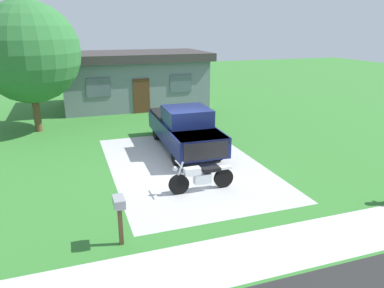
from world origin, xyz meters
name	(u,v)px	position (x,y,z in m)	size (l,w,h in m)	color
ground_plane	(185,165)	(0.00, 0.00, 0.00)	(80.00, 80.00, 0.00)	#34752E
driveway_pad	(185,165)	(0.00, 0.00, 0.00)	(5.62, 8.72, 0.01)	#B2B2B2
sidewalk_strip	(264,251)	(0.00, -6.00, 0.00)	(36.00, 1.80, 0.01)	#BBBBB6
motorcycle	(201,177)	(-0.22, -2.32, 0.47)	(2.21, 0.70, 1.09)	black
pickup_truck	(184,127)	(0.60, 2.02, 0.95)	(2.15, 5.68, 1.90)	black
mailbox	(119,208)	(-3.15, -4.57, 0.98)	(0.26, 0.48, 1.26)	#4C3823
shade_tree	(29,52)	(-5.56, 7.08, 3.91)	(4.85, 4.85, 6.35)	brown
neighbor_house	(133,78)	(0.28, 11.95, 1.79)	(9.60, 5.60, 3.50)	slate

